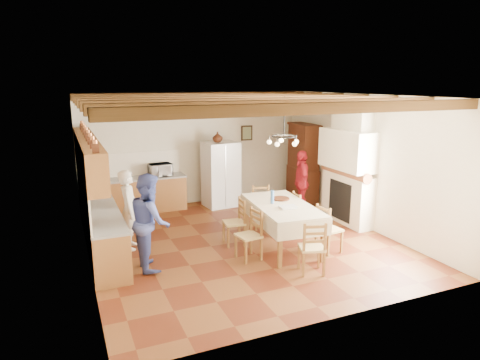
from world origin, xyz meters
The scene contains 31 objects.
floor centered at (0.00, 0.00, -0.01)m, with size 6.00×6.50×0.02m, color #53200F.
ceiling centered at (0.00, 0.00, 3.01)m, with size 6.00×6.50×0.02m, color white.
wall_back centered at (0.00, 3.26, 1.50)m, with size 6.00×0.02×3.00m, color beige.
wall_front centered at (0.00, -3.26, 1.50)m, with size 6.00×0.02×3.00m, color beige.
wall_left centered at (-3.01, 0.00, 1.50)m, with size 0.02×6.50×3.00m, color beige.
wall_right centered at (3.01, 0.00, 1.50)m, with size 0.02×6.50×3.00m, color beige.
ceiling_beams centered at (0.00, 0.00, 2.91)m, with size 6.00×6.30×0.16m, color #3A240C, non-canonical shape.
lower_cabinets_left centered at (-2.70, 1.05, 0.43)m, with size 0.60×4.30×0.86m, color brown.
lower_cabinets_back centered at (-1.55, 2.95, 0.43)m, with size 2.30×0.60×0.86m, color brown.
countertop_left centered at (-2.70, 1.05, 0.88)m, with size 0.62×4.30×0.04m, color slate.
countertop_back centered at (-1.55, 2.95, 0.88)m, with size 2.34×0.62×0.04m, color slate.
backsplash_left centered at (-2.98, 1.05, 1.20)m, with size 0.03×4.30×0.60m, color white.
backsplash_back centered at (-1.55, 3.23, 1.20)m, with size 2.30×0.03×0.60m, color white.
upper_cabinets centered at (-2.83, 1.05, 1.85)m, with size 0.35×4.20×0.70m, color brown.
fireplace centered at (2.72, 0.20, 1.40)m, with size 0.56×1.60×2.80m, color #EEE8C8, non-canonical shape.
wall_picture centered at (1.55, 3.23, 1.85)m, with size 0.34×0.03×0.42m, color black.
refrigerator centered at (0.55, 2.67, 0.86)m, with size 0.86×0.71×1.72m, color silver.
hutch centered at (2.75, 2.14, 1.08)m, with size 0.50×1.19×2.16m, color #3B180D, non-canonical shape.
dining_table centered at (0.63, -0.59, 0.81)m, with size 1.24×2.15×0.90m.
chandelier centered at (0.63, -0.59, 2.25)m, with size 0.47×0.47×0.03m, color black.
chair_left_near centered at (-0.22, -0.87, 0.48)m, with size 0.42×0.40×0.96m, color brown, non-canonical shape.
chair_left_far centered at (-0.19, -0.06, 0.48)m, with size 0.42×0.40×0.96m, color brown, non-canonical shape.
chair_right_near centered at (1.37, -1.16, 0.48)m, with size 0.42×0.40×0.96m, color brown, non-canonical shape.
chair_right_far centered at (1.40, -0.16, 0.48)m, with size 0.42×0.40×0.96m, color brown, non-canonical shape.
chair_end_near centered at (0.55, -1.83, 0.48)m, with size 0.42×0.40×0.96m, color brown, non-canonical shape.
chair_end_far centered at (0.78, 0.60, 0.48)m, with size 0.42×0.40×0.96m, color brown, non-canonical shape.
person_man centered at (-2.17, 0.55, 0.80)m, with size 0.58×0.38×1.60m, color beige.
person_woman_blue centered at (-1.97, -0.50, 0.86)m, with size 0.84×0.65×1.72m, color #42509C.
person_woman_red centered at (2.18, 1.27, 0.80)m, with size 0.94×0.39×1.61m, color red.
microwave centered at (-1.00, 2.95, 1.06)m, with size 0.56×0.38×0.31m, color silver.
fridge_vase centered at (0.47, 2.67, 1.86)m, with size 0.26×0.26×0.27m, color #3B180D.
Camera 1 is at (-3.31, -7.74, 3.28)m, focal length 32.00 mm.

